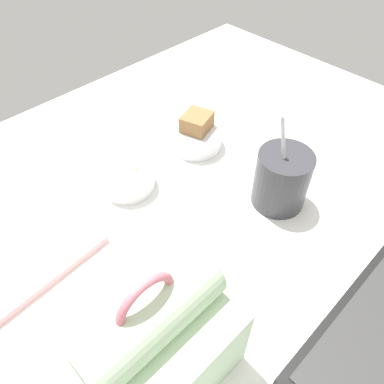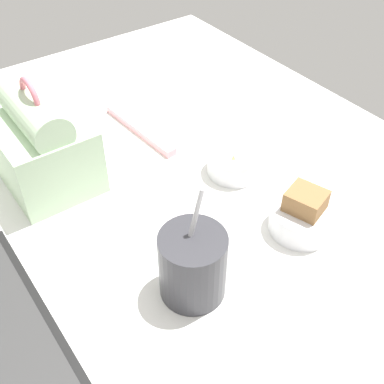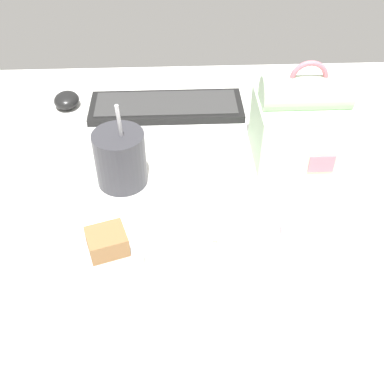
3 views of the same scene
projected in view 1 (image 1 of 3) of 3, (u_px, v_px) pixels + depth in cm
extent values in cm
cube|color=white|center=(195.00, 230.00, 68.51)|extent=(140.00, 110.00, 2.00)
cube|color=#B7D6AD|center=(154.00, 346.00, 46.56)|extent=(18.33, 15.37, 12.95)
cylinder|color=#B7D6AD|center=(149.00, 316.00, 40.44)|extent=(17.41, 7.12, 7.12)
cube|color=#DB707F|center=(101.00, 330.00, 50.96)|extent=(5.13, 0.30, 3.88)
torus|color=#DB707F|center=(146.00, 302.00, 38.11)|extent=(7.42, 1.00, 7.42)
cylinder|color=#333338|center=(282.00, 179.00, 68.08)|extent=(9.97, 9.97, 11.26)
cylinder|color=orange|center=(287.00, 157.00, 64.21)|extent=(8.77, 8.77, 0.60)
cylinder|color=silver|center=(284.00, 151.00, 62.99)|extent=(0.70, 3.81, 12.73)
cylinder|color=silver|center=(197.00, 137.00, 81.69)|extent=(10.93, 10.93, 4.73)
cube|color=olive|center=(197.00, 128.00, 79.80)|extent=(7.41, 7.06, 6.62)
cylinder|color=silver|center=(128.00, 178.00, 73.10)|extent=(10.42, 10.42, 4.59)
ellipsoid|color=white|center=(118.00, 176.00, 72.02)|extent=(2.83, 2.83, 3.33)
cone|color=#F4DB84|center=(137.00, 174.00, 72.09)|extent=(4.71, 4.71, 3.90)
sphere|color=black|center=(117.00, 171.00, 74.54)|extent=(1.25, 1.25, 1.25)
sphere|color=black|center=(117.00, 174.00, 74.03)|extent=(1.25, 1.25, 1.25)
cube|color=pink|center=(49.00, 277.00, 59.64)|extent=(22.76, 4.00, 1.60)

